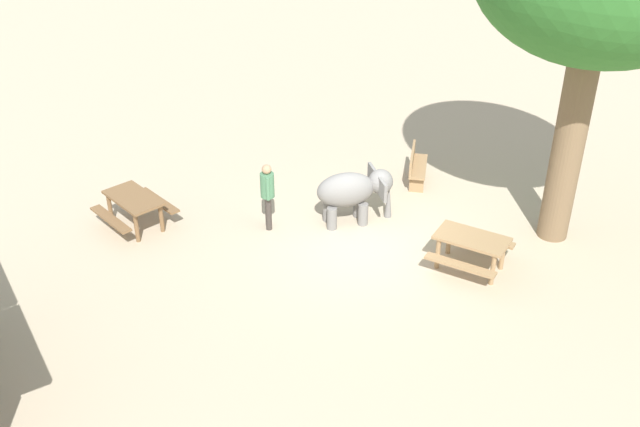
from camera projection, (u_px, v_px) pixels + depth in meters
name	position (u px, v px, depth m)	size (l,w,h in m)	color
ground_plane	(369.00, 241.00, 16.41)	(60.00, 60.00, 0.00)	#BAA88C
elephant	(354.00, 191.00, 16.75)	(1.37, 1.85, 1.28)	slate
person_handler	(268.00, 191.00, 16.46)	(0.47, 0.32, 1.62)	#3F3833
wooden_bench	(416.00, 166.00, 18.62)	(1.30, 1.24, 0.88)	#9E7A51
picnic_table_near	(134.00, 204.00, 16.68)	(1.74, 1.72, 0.78)	brown
picnic_table_far	(471.00, 245.00, 15.21)	(2.02, 2.01, 0.78)	#9E7A51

